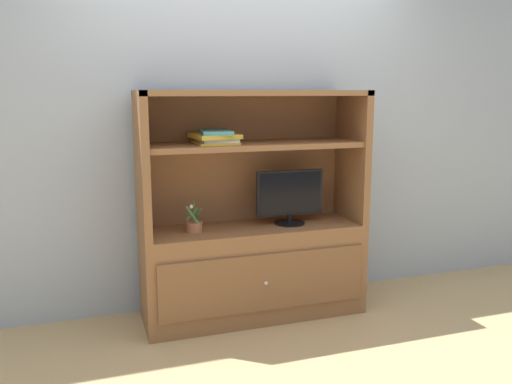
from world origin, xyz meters
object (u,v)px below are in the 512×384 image
(tv_monitor, at_px, (290,196))
(magazine_stack, at_px, (215,137))
(potted_plant, at_px, (194,226))
(media_console, at_px, (253,246))

(tv_monitor, relative_size, magazine_stack, 1.45)
(potted_plant, bearing_deg, tv_monitor, 0.38)
(media_console, bearing_deg, tv_monitor, -3.55)
(media_console, distance_m, potted_plant, 0.45)
(media_console, relative_size, tv_monitor, 3.23)
(media_console, bearing_deg, potted_plant, -177.16)
(media_console, relative_size, magazine_stack, 4.69)
(magazine_stack, bearing_deg, media_console, 0.01)
(media_console, xyz_separation_m, potted_plant, (-0.42, -0.02, 0.18))
(magazine_stack, bearing_deg, tv_monitor, -1.77)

